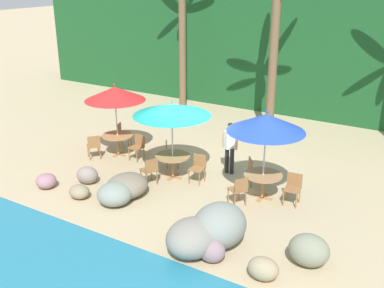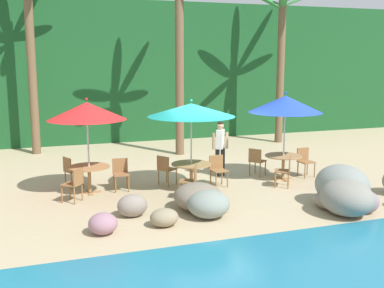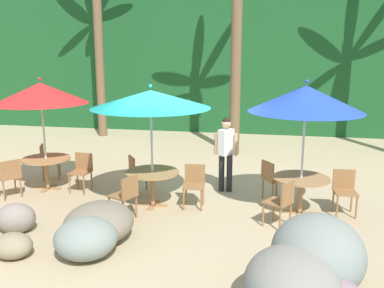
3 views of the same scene
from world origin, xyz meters
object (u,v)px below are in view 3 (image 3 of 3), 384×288
(chair_blue_seaward, at_px, (344,189))
(chair_red_left, at_px, (10,176))
(chair_teal_left, at_px, (126,194))
(umbrella_blue, at_px, (306,99))
(umbrella_red, at_px, (41,93))
(dining_table_red, at_px, (46,163))
(chair_teal_inland, at_px, (137,172))
(dining_table_blue, at_px, (301,184))
(chair_blue_left, at_px, (282,201))
(chair_teal_seaward, at_px, (194,182))
(waiter_in_white, at_px, (226,149))
(dining_table_teal, at_px, (152,177))
(umbrella_teal, at_px, (151,99))
(chair_red_inland, at_px, (47,159))
(chair_red_seaward, at_px, (82,169))
(palm_tree_nearest, at_px, (97,10))
(palm_tree_second, at_px, (237,0))
(chair_blue_inland, at_px, (272,177))

(chair_blue_seaward, bearing_deg, chair_red_left, -176.24)
(chair_teal_left, relative_size, umbrella_blue, 0.33)
(umbrella_red, distance_m, dining_table_red, 1.61)
(chair_teal_left, distance_m, chair_blue_seaward, 4.24)
(chair_teal_inland, relative_size, dining_table_blue, 0.79)
(dining_table_blue, bearing_deg, chair_blue_left, -115.78)
(chair_teal_seaward, relative_size, waiter_in_white, 0.51)
(chair_teal_left, distance_m, umbrella_blue, 3.81)
(chair_teal_seaward, bearing_deg, waiter_in_white, 64.22)
(dining_table_teal, bearing_deg, umbrella_teal, -26.57)
(chair_red_inland, height_order, dining_table_blue, chair_red_inland)
(dining_table_red, distance_m, chair_red_seaward, 0.86)
(umbrella_teal, distance_m, chair_blue_left, 3.16)
(chair_blue_left, xyz_separation_m, palm_tree_nearest, (-6.51, 7.37, 4.03))
(chair_red_seaward, distance_m, umbrella_teal, 2.58)
(umbrella_blue, distance_m, chair_blue_seaward, 1.95)
(palm_tree_second, bearing_deg, palm_tree_nearest, 159.57)
(palm_tree_nearest, bearing_deg, chair_teal_seaward, -54.21)
(chair_red_inland, distance_m, chair_teal_seaward, 4.13)
(chair_red_left, height_order, dining_table_blue, chair_red_left)
(chair_red_inland, bearing_deg, palm_tree_nearest, 98.52)
(chair_red_seaward, xyz_separation_m, palm_tree_nearest, (-2.08, 6.13, 4.03))
(chair_red_seaward, distance_m, palm_tree_second, 6.61)
(dining_table_red, distance_m, umbrella_blue, 5.91)
(chair_teal_seaward, height_order, chair_blue_left, same)
(umbrella_blue, bearing_deg, palm_tree_nearest, 136.21)
(umbrella_red, distance_m, umbrella_blue, 5.67)
(dining_table_red, height_order, chair_blue_inland, chair_blue_inland)
(umbrella_red, height_order, chair_red_inland, umbrella_red)
(dining_table_red, height_order, palm_tree_nearest, palm_tree_nearest)
(chair_red_seaward, height_order, chair_blue_inland, same)
(chair_teal_seaward, height_order, chair_blue_seaward, same)
(dining_table_red, bearing_deg, chair_blue_left, -12.76)
(umbrella_teal, relative_size, chair_teal_seaward, 2.89)
(umbrella_red, height_order, dining_table_red, umbrella_red)
(umbrella_teal, height_order, chair_blue_inland, umbrella_teal)
(chair_red_seaward, bearing_deg, chair_red_left, -149.73)
(dining_table_teal, relative_size, palm_tree_nearest, 0.16)
(dining_table_teal, height_order, umbrella_blue, umbrella_blue)
(chair_teal_seaward, distance_m, chair_teal_left, 1.47)
(chair_red_inland, relative_size, chair_teal_seaward, 1.00)
(chair_blue_left, bearing_deg, chair_teal_seaward, 156.51)
(umbrella_teal, relative_size, dining_table_blue, 2.28)
(umbrella_teal, relative_size, umbrella_blue, 0.96)
(umbrella_blue, relative_size, palm_tree_second, 0.38)
(chair_red_seaward, distance_m, chair_teal_seaward, 2.73)
(chair_red_left, relative_size, dining_table_blue, 0.79)
(chair_red_inland, relative_size, chair_blue_seaward, 1.00)
(chair_red_seaward, bearing_deg, chair_blue_seaward, -3.10)
(chair_blue_inland, relative_size, palm_tree_nearest, 0.13)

